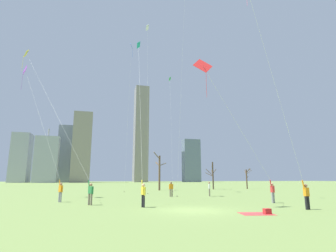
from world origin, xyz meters
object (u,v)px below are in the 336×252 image
kite_flyer_midfield_left_teal (142,159)px  distant_kite_high_overhead_green (170,88)px  kite_flyer_far_back_red (257,164)px  bare_tree_right_of_center (213,175)px  kite_flyer_midfield_right_pink (294,150)px  distant_kite_drifting_right_white (147,37)px  bystander_far_off_by_trees (171,188)px  bare_tree_center (159,171)px  bystander_strolling_midfield (209,188)px  picnic_spot (263,212)px  kite_flyer_midfield_center_yellow (74,157)px  bare_tree_left_of_center (247,178)px  distant_kite_low_near_trees_blue (131,58)px  kite_flyer_foreground_right_purple (51,159)px

kite_flyer_midfield_left_teal → distant_kite_high_overhead_green: 31.84m
kite_flyer_far_back_red → bare_tree_right_of_center: kite_flyer_far_back_red is taller
kite_flyer_midfield_right_pink → distant_kite_drifting_right_white: 31.57m
bystander_far_off_by_trees → bare_tree_center: size_ratio=0.25×
distant_kite_drifting_right_white → distant_kite_high_overhead_green: distant_kite_drifting_right_white is taller
distant_kite_drifting_right_white → bare_tree_right_of_center: size_ratio=5.14×
bystander_strolling_midfield → bare_tree_center: bare_tree_center is taller
picnic_spot → kite_flyer_midfield_right_pink: bearing=14.3°
kite_flyer_midfield_center_yellow → bare_tree_left_of_center: 39.11m
kite_flyer_midfield_center_yellow → kite_flyer_midfield_left_teal: bearing=-27.6°
distant_kite_low_near_trees_blue → bystander_far_off_by_trees: bearing=-71.1°
kite_flyer_midfield_left_teal → bare_tree_left_of_center: bearing=46.5°
kite_flyer_midfield_left_teal → distant_kite_low_near_trees_blue: (1.06, 19.31, 17.54)m
distant_kite_low_near_trees_blue → picnic_spot: distant_kite_low_near_trees_blue is taller
bare_tree_center → kite_flyer_midfield_right_pink: bearing=-86.9°
kite_flyer_midfield_center_yellow → kite_flyer_foreground_right_purple: (-2.24, 3.08, 0.04)m
distant_kite_drifting_right_white → kite_flyer_foreground_right_purple: bearing=-133.0°
distant_kite_high_overhead_green → bare_tree_left_of_center: distant_kite_high_overhead_green is taller
distant_kite_drifting_right_white → bare_tree_right_of_center: distant_kite_drifting_right_white is taller
kite_flyer_midfield_center_yellow → kite_flyer_midfield_right_pink: bearing=-31.7°
kite_flyer_midfield_right_pink → kite_flyer_foreground_right_purple: bearing=144.2°
kite_flyer_midfield_left_teal → bare_tree_right_of_center: (18.20, 27.05, -0.73)m
bystander_far_off_by_trees → distant_kite_high_overhead_green: 25.71m
picnic_spot → bystander_strolling_midfield: bearing=77.2°
kite_flyer_midfield_right_pink → bystander_far_off_by_trees: kite_flyer_midfield_right_pink is taller
bystander_far_off_by_trees → bare_tree_right_of_center: size_ratio=0.31×
kite_flyer_midfield_left_teal → bare_tree_center: bearing=73.9°
kite_flyer_midfield_right_pink → bare_tree_center: size_ratio=2.39×
kite_flyer_midfield_center_yellow → picnic_spot: bearing=-41.0°
bystander_far_off_by_trees → bare_tree_center: bare_tree_center is taller
kite_flyer_midfield_right_pink → distant_kite_low_near_trees_blue: size_ratio=0.66×
kite_flyer_midfield_right_pink → bystander_far_off_by_trees: 15.43m
kite_flyer_foreground_right_purple → bare_tree_left_of_center: bearing=32.6°
distant_kite_low_near_trees_blue → bare_tree_right_of_center: 26.23m
distant_kite_drifting_right_white → kite_flyer_midfield_left_teal: bearing=-100.9°
picnic_spot → bare_tree_right_of_center: 36.18m
bystander_far_off_by_trees → kite_flyer_midfield_left_teal: bearing=-119.0°
kite_flyer_midfield_center_yellow → bystander_strolling_midfield: kite_flyer_midfield_center_yellow is taller
kite_flyer_foreground_right_purple → kite_flyer_far_back_red: kite_flyer_foreground_right_purple is taller
kite_flyer_midfield_left_teal → bystander_strolling_midfield: (9.21, 8.30, -2.58)m
kite_flyer_foreground_right_purple → bystander_far_off_by_trees: (12.21, 2.73, -2.86)m
bystander_far_off_by_trees → bare_tree_left_of_center: 27.73m
kite_flyer_midfield_left_teal → kite_flyer_foreground_right_purple: 9.48m
distant_kite_drifting_right_white → bare_tree_left_of_center: (22.13, 9.43, -21.94)m
kite_flyer_midfield_center_yellow → picnic_spot: size_ratio=7.96×
picnic_spot → bare_tree_left_of_center: size_ratio=0.52×
kite_flyer_midfield_right_pink → distant_kite_high_overhead_green: size_ratio=0.72×
distant_kite_drifting_right_white → distant_kite_low_near_trees_blue: 4.30m
distant_kite_high_overhead_green → picnic_spot: size_ratio=10.59×
bare_tree_left_of_center → bystander_far_off_by_trees: bearing=-138.5°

